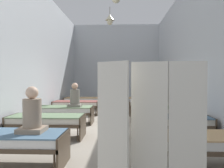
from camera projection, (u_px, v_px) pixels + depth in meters
ground_plane at (112, 125)px, 7.68m from camera, size 5.89×13.71×0.10m
room_shell at (113, 55)px, 8.84m from camera, size 5.69×13.31×4.90m
bed_left_row_0 at (11, 140)px, 3.94m from camera, size 1.90×0.84×0.57m
bed_right_row_0 at (197, 142)px, 3.81m from camera, size 1.90×0.84×0.57m
bed_left_row_1 at (47, 120)px, 5.84m from camera, size 1.90×0.84×0.57m
bed_right_row_1 at (172, 121)px, 5.70m from camera, size 1.90×0.84×0.57m
bed_left_row_2 at (65, 110)px, 7.74m from camera, size 1.90×0.84×0.57m
bed_right_row_2 at (159, 111)px, 7.60m from camera, size 1.90×0.84×0.57m
bed_left_row_3 at (76, 104)px, 9.63m from camera, size 1.90×0.84×0.57m
bed_right_row_3 at (152, 105)px, 9.50m from camera, size 1.90×0.84×0.57m
bed_left_row_4 at (84, 100)px, 11.53m from camera, size 1.90×0.84×0.57m
bed_right_row_4 at (147, 100)px, 11.40m from camera, size 1.90×0.84×0.57m
nurse_near_aisle at (125, 99)px, 11.19m from camera, size 0.52×0.52×1.49m
patient_seated_primary at (75, 98)px, 7.65m from camera, size 0.44×0.44×0.80m
patient_seated_secondary at (32, 115)px, 3.99m from camera, size 0.44×0.44×0.80m
privacy_screen at (149, 136)px, 2.58m from camera, size 1.23×0.27×1.70m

